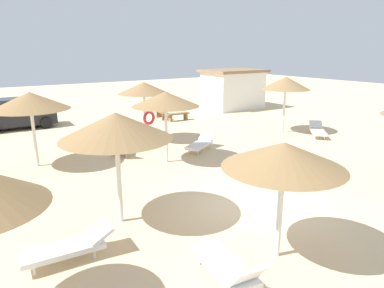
{
  "coord_description": "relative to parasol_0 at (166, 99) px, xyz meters",
  "views": [
    {
      "loc": [
        -6.42,
        -6.79,
        4.39
      ],
      "look_at": [
        0.0,
        3.0,
        1.2
      ],
      "focal_mm": 32.64,
      "sensor_mm": 36.0,
      "label": 1
    }
  ],
  "objects": [
    {
      "name": "beach_cabana",
      "position": [
        10.65,
        8.73,
        -1.05
      ],
      "size": [
        4.49,
        3.21,
        2.92
      ],
      "color": "white",
      "rests_on": "ground"
    },
    {
      "name": "lounger_4",
      "position": [
        -2.69,
        -7.2,
        -2.2
      ],
      "size": [
        0.85,
        1.91,
        0.8
      ],
      "color": "white",
      "rests_on": "ground"
    },
    {
      "name": "parked_car",
      "position": [
        -4.12,
        10.07,
        -1.71
      ],
      "size": [
        4.02,
        2.03,
        1.72
      ],
      "color": "black",
      "rests_on": "ground"
    },
    {
      "name": "lounger_1",
      "position": [
        8.68,
        -0.54,
        -2.22
      ],
      "size": [
        1.77,
        1.83,
        0.67
      ],
      "color": "white",
      "rests_on": "ground"
    },
    {
      "name": "parasol_4",
      "position": [
        -1.21,
        -7.1,
        -0.23
      ],
      "size": [
        2.55,
        2.55,
        2.58
      ],
      "color": "silver",
      "rests_on": "ground"
    },
    {
      "name": "lounger_0",
      "position": [
        2.11,
        0.65,
        -2.22
      ],
      "size": [
        1.97,
        1.53,
        0.63
      ],
      "color": "white",
      "rests_on": "ground"
    },
    {
      "name": "parasol_3",
      "position": [
        0.74,
        3.44,
        0.04
      ],
      "size": [
        2.46,
        2.46,
        2.89
      ],
      "color": "silver",
      "rests_on": "ground"
    },
    {
      "name": "bench_1",
      "position": [
        4.15,
        8.05,
        -2.18
      ],
      "size": [
        0.63,
        1.54,
        0.49
      ],
      "color": "brown",
      "rests_on": "ground"
    },
    {
      "name": "ground_plane",
      "position": [
        -0.07,
        -4.96,
        -2.53
      ],
      "size": [
        80.0,
        80.0,
        0.0
      ],
      "primitive_type": "plane",
      "color": "beige"
    },
    {
      "name": "parasol_7",
      "position": [
        -4.44,
        2.33,
        0.0
      ],
      "size": [
        2.86,
        2.86,
        2.87
      ],
      "color": "silver",
      "rests_on": "ground"
    },
    {
      "name": "lounger_3",
      "position": [
        -1.13,
        1.96,
        -2.21
      ],
      "size": [
        1.39,
        1.96,
        0.77
      ],
      "color": "white",
      "rests_on": "ground"
    },
    {
      "name": "parasol_0",
      "position": [
        0.0,
        0.0,
        0.0
      ],
      "size": [
        2.62,
        2.62,
        2.82
      ],
      "color": "silver",
      "rests_on": "ground"
    },
    {
      "name": "lounger_5",
      "position": [
        -5.05,
        -4.76,
        -2.22
      ],
      "size": [
        1.94,
        0.75,
        0.65
      ],
      "color": "white",
      "rests_on": "ground"
    },
    {
      "name": "parasol_1",
      "position": [
        7.81,
        1.04,
        0.13
      ],
      "size": [
        2.56,
        2.56,
        3.0
      ],
      "color": "silver",
      "rests_on": "ground"
    },
    {
      "name": "parasol_5",
      "position": [
        -3.46,
        -3.73,
        0.04
      ],
      "size": [
        2.79,
        2.79,
        2.91
      ],
      "color": "silver",
      "rests_on": "ground"
    },
    {
      "name": "bench_2",
      "position": [
        4.69,
        6.91,
        -2.18
      ],
      "size": [
        1.52,
        0.46,
        0.49
      ],
      "color": "brown",
      "rests_on": "ground"
    }
  ]
}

